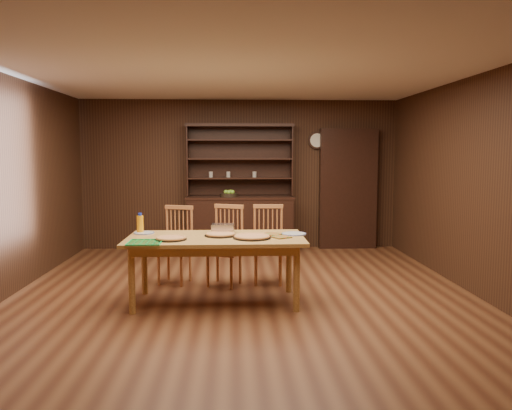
{
  "coord_description": "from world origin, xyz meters",
  "views": [
    {
      "loc": [
        -0.11,
        -5.77,
        1.69
      ],
      "look_at": [
        0.17,
        0.4,
        1.04
      ],
      "focal_mm": 35.0,
      "sensor_mm": 36.0,
      "label": 1
    }
  ],
  "objects_px": {
    "chair_center": "(226,242)",
    "china_hutch": "(240,216)",
    "chair_right": "(268,241)",
    "juice_bottle": "(140,224)",
    "chair_left": "(177,242)",
    "dining_table": "(216,243)"
  },
  "relations": [
    {
      "from": "china_hutch",
      "to": "juice_bottle",
      "type": "xyz_separation_m",
      "value": [
        -1.2,
        -2.71,
        0.26
      ]
    },
    {
      "from": "china_hutch",
      "to": "chair_left",
      "type": "distance_m",
      "value": 2.25
    },
    {
      "from": "chair_center",
      "to": "china_hutch",
      "type": "bearing_deg",
      "value": 106.99
    },
    {
      "from": "chair_left",
      "to": "juice_bottle",
      "type": "height_order",
      "value": "chair_left"
    },
    {
      "from": "china_hutch",
      "to": "dining_table",
      "type": "relative_size",
      "value": 1.11
    },
    {
      "from": "chair_right",
      "to": "juice_bottle",
      "type": "distance_m",
      "value": 1.68
    },
    {
      "from": "dining_table",
      "to": "chair_center",
      "type": "distance_m",
      "value": 0.81
    },
    {
      "from": "china_hutch",
      "to": "dining_table",
      "type": "bearing_deg",
      "value": -95.94
    },
    {
      "from": "dining_table",
      "to": "juice_bottle",
      "type": "height_order",
      "value": "juice_bottle"
    },
    {
      "from": "dining_table",
      "to": "chair_center",
      "type": "relative_size",
      "value": 1.93
    },
    {
      "from": "china_hutch",
      "to": "chair_center",
      "type": "relative_size",
      "value": 2.13
    },
    {
      "from": "china_hutch",
      "to": "chair_right",
      "type": "xyz_separation_m",
      "value": [
        0.34,
        -2.13,
        -0.06
      ]
    },
    {
      "from": "china_hutch",
      "to": "chair_right",
      "type": "height_order",
      "value": "china_hutch"
    },
    {
      "from": "dining_table",
      "to": "chair_right",
      "type": "relative_size",
      "value": 1.95
    },
    {
      "from": "chair_center",
      "to": "juice_bottle",
      "type": "relative_size",
      "value": 4.33
    },
    {
      "from": "chair_center",
      "to": "chair_right",
      "type": "relative_size",
      "value": 1.01
    },
    {
      "from": "chair_left",
      "to": "chair_center",
      "type": "relative_size",
      "value": 0.98
    },
    {
      "from": "chair_center",
      "to": "juice_bottle",
      "type": "height_order",
      "value": "chair_center"
    },
    {
      "from": "china_hutch",
      "to": "chair_right",
      "type": "bearing_deg",
      "value": -81.04
    },
    {
      "from": "dining_table",
      "to": "chair_right",
      "type": "height_order",
      "value": "chair_right"
    },
    {
      "from": "chair_left",
      "to": "chair_center",
      "type": "height_order",
      "value": "chair_center"
    },
    {
      "from": "dining_table",
      "to": "chair_left",
      "type": "bearing_deg",
      "value": 120.34
    }
  ]
}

